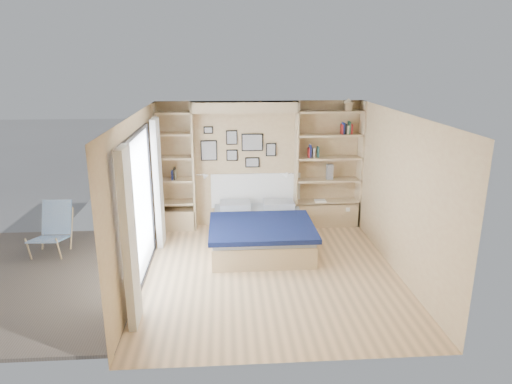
{
  "coord_description": "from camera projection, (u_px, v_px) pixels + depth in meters",
  "views": [
    {
      "loc": [
        -0.69,
        -6.58,
        3.28
      ],
      "look_at": [
        -0.17,
        0.9,
        1.08
      ],
      "focal_mm": 32.0,
      "sensor_mm": 36.0,
      "label": 1
    }
  ],
  "objects": [
    {
      "name": "deck",
      "position": [
        38.0,
        280.0,
        7.03
      ],
      "size": [
        3.2,
        4.0,
        0.05
      ],
      "primitive_type": "cube",
      "color": "#6E5E51",
      "rests_on": "ground"
    },
    {
      "name": "room_shell",
      "position": [
        242.0,
        183.0,
        8.39
      ],
      "size": [
        4.5,
        4.5,
        4.5
      ],
      "color": "tan",
      "rests_on": "ground"
    },
    {
      "name": "bed",
      "position": [
        260.0,
        231.0,
        8.25
      ],
      "size": [
        1.8,
        2.24,
        1.07
      ],
      "color": "tan",
      "rests_on": "ground"
    },
    {
      "name": "ground",
      "position": [
        270.0,
        272.0,
        7.27
      ],
      "size": [
        4.5,
        4.5,
        0.0
      ],
      "primitive_type": "plane",
      "color": "#E2B782",
      "rests_on": "ground"
    },
    {
      "name": "deck_chair",
      "position": [
        53.0,
        229.0,
        7.94
      ],
      "size": [
        0.56,
        0.91,
        0.89
      ],
      "rotation": [
        0.0,
        0.0,
        -0.04
      ],
      "color": "tan",
      "rests_on": "ground"
    },
    {
      "name": "reading_lamps",
      "position": [
        245.0,
        175.0,
        8.85
      ],
      "size": [
        1.92,
        0.12,
        0.15
      ],
      "color": "silver",
      "rests_on": "ground"
    },
    {
      "name": "shelf_decor",
      "position": [
        317.0,
        143.0,
        8.84
      ],
      "size": [
        3.5,
        0.23,
        2.03
      ],
      "color": "#A51E1E",
      "rests_on": "ground"
    },
    {
      "name": "photo_gallery",
      "position": [
        237.0,
        147.0,
        8.91
      ],
      "size": [
        1.48,
        0.02,
        0.82
      ],
      "color": "black",
      "rests_on": "ground"
    }
  ]
}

